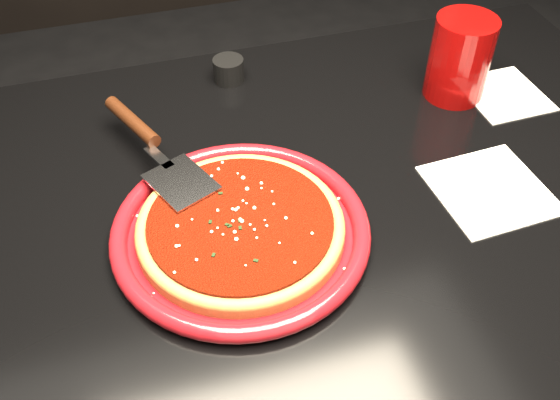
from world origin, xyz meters
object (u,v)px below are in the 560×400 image
Objects in this scene: ramekin at (229,70)px; pizza_server at (156,147)px; cup at (460,58)px; table at (294,357)px; plate at (241,231)px.

pizza_server is at bearing -127.80° from ramekin.
pizza_server is at bearing -174.55° from cup.
ramekin is (-0.02, 0.31, 0.39)m from table.
pizza_server is (-0.08, 0.16, 0.03)m from plate.
plate is 2.48× the size of cup.
cup is at bearing 28.58° from table.
table is 3.71× the size of plate.
cup is (0.40, 0.20, 0.05)m from plate.
pizza_server reaches higher than table.
plate is 6.45× the size of ramekin.
pizza_server is 0.24m from ramekin.
pizza_server is 5.86× the size of ramekin.
ramekin is at bearing 79.02° from plate.
plate is 0.35m from ramekin.
table is 0.40m from plate.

